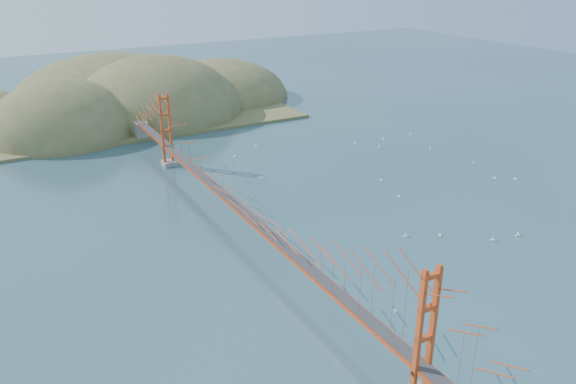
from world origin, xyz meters
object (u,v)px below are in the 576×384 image
sailboat_2 (518,235)px  sailboat_0 (399,196)px  sailboat_1 (381,179)px  bridge (246,185)px

sailboat_2 → sailboat_0: bearing=106.2°
sailboat_0 → sailboat_2: bearing=-73.8°
sailboat_1 → sailboat_0: 6.49m
sailboat_1 → sailboat_2: (3.09, -22.69, -0.00)m
sailboat_2 → sailboat_0: sailboat_2 is taller
sailboat_1 → sailboat_2: size_ratio=1.01×
sailboat_1 → bridge: bearing=-163.5°
sailboat_0 → bridge: bearing=-176.7°
bridge → sailboat_1: bearing=16.5°
sailboat_1 → sailboat_2: bearing=-82.2°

